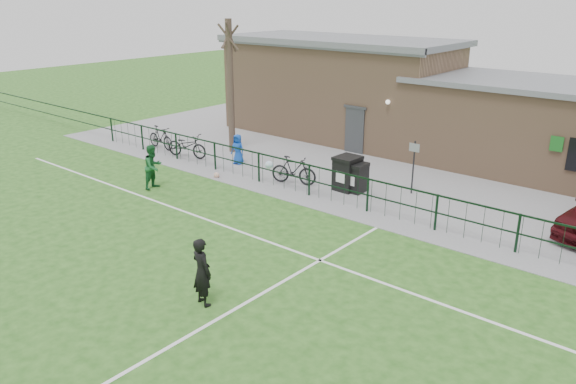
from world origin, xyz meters
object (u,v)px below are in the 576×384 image
Objects in this scene: bicycle_c at (187,146)px; bicycle_b at (161,138)px; spectator_child at (238,149)px; sign_post at (413,168)px; outfield_player at (153,167)px; bare_tree at (230,88)px; wheelie_bin_left at (347,174)px; wheelie_bin_right at (356,178)px; bicycle_d at (294,170)px; ball_ground at (217,175)px.

bicycle_b is at bearing 72.68° from bicycle_c.
bicycle_b is 1.39× the size of spectator_child.
sign_post reaches higher than outfield_player.
bare_tree reaches higher than bicycle_b.
bare_tree is 3.00× the size of sign_post.
outfield_player is at bearing -139.90° from wheelie_bin_left.
sign_post is 1.10× the size of bicycle_b.
spectator_child is at bearing -179.99° from wheelie_bin_right.
spectator_child is at bearing -13.16° from outfield_player.
wheelie_bin_right is at bearing -88.77° from bicycle_d.
ball_ground is at bearing -154.20° from wheelie_bin_left.
wheelie_bin_left is 2.12m from bicycle_d.
bicycle_b is 5.76m from outfield_player.
bare_tree is at bearing 125.96° from ball_ground.
outfield_player reaches higher than ball_ground.
bicycle_c is 8.95× the size of ball_ground.
wheelie_bin_left is 0.67× the size of bicycle_b.
outfield_player is (1.44, -5.60, -2.15)m from bare_tree.
bicycle_c is 4.26m from outfield_player.
wheelie_bin_left is 1.20× the size of wheelie_bin_right.
outfield_player is 2.64m from ball_ground.
wheelie_bin_right is 10.55m from bicycle_b.
bare_tree reaches higher than sign_post.
spectator_child is (-5.56, -0.22, 0.05)m from wheelie_bin_left.
bicycle_c is at bearing -112.86° from bare_tree.
wheelie_bin_left is 0.71× the size of outfield_player.
wheelie_bin_right is 0.77× the size of spectator_child.
wheelie_bin_left is 0.92× the size of spectator_child.
sign_post is 1.09× the size of bicycle_d.
ball_ground is (3.19, -1.20, -0.44)m from bicycle_c.
bicycle_c is 6.10m from bicycle_d.
bare_tree is 3.13m from spectator_child.
bare_tree is 4.92m from ball_ground.
bare_tree is 2.93× the size of bicycle_c.
outfield_player is (-6.14, -4.57, 0.32)m from wheelie_bin_right.
wheelie_bin_right reaches higher than ball_ground.
wheelie_bin_right is at bearing -96.34° from bicycle_c.
spectator_child reaches higher than bicycle_b.
bicycle_d is at bearing -55.92° from outfield_player.
bicycle_b is at bearing -177.93° from wheelie_bin_right.
sign_post is at bearing -91.25° from bicycle_c.
wheelie_bin_right is 0.56× the size of bicycle_b.
wheelie_bin_left is at bearing -176.65° from wheelie_bin_right.
wheelie_bin_left is 2.42m from sign_post.
sign_post is (1.71, 1.13, 0.50)m from wheelie_bin_right.
outfield_player is 7.40× the size of ball_ground.
bare_tree is at bearing -54.47° from bicycle_b.
outfield_player is (2.29, -3.58, 0.29)m from bicycle_c.
ball_ground is (5.27, -1.36, -0.45)m from bicycle_b.
bicycle_c is 3.44m from ball_ground.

